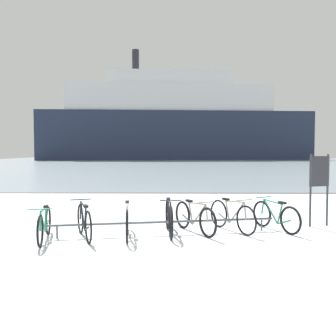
{
  "coord_description": "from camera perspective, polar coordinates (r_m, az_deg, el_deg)",
  "views": [
    {
      "loc": [
        0.34,
        -5.95,
        1.87
      ],
      "look_at": [
        0.15,
        4.97,
        1.36
      ],
      "focal_mm": 38.66,
      "sensor_mm": 36.0,
      "label": 1
    }
  ],
  "objects": [
    {
      "name": "ground",
      "position": [
        59.88,
        0.69,
        0.89
      ],
      "size": [
        80.0,
        132.0,
        0.08
      ],
      "color": "silver"
    },
    {
      "name": "bike_rack",
      "position": [
        8.19,
        -0.61,
        -8.57
      ],
      "size": [
        5.08,
        0.99,
        0.31
      ],
      "color": "#4C5156",
      "rests_on": "ground"
    },
    {
      "name": "bicycle_0",
      "position": [
        8.04,
        -18.91,
        -8.42
      ],
      "size": [
        0.52,
        1.7,
        0.75
      ],
      "color": "black",
      "rests_on": "ground"
    },
    {
      "name": "bicycle_1",
      "position": [
        8.02,
        -13.1,
        -8.22
      ],
      "size": [
        0.74,
        1.54,
        0.8
      ],
      "color": "black",
      "rests_on": "ground"
    },
    {
      "name": "bicycle_2",
      "position": [
        7.96,
        -6.45,
        -8.23
      ],
      "size": [
        0.46,
        1.73,
        0.8
      ],
      "color": "black",
      "rests_on": "ground"
    },
    {
      "name": "bicycle_3",
      "position": [
        8.22,
        0.17,
        -7.79
      ],
      "size": [
        0.46,
        1.76,
        0.83
      ],
      "color": "black",
      "rests_on": "ground"
    },
    {
      "name": "bicycle_4",
      "position": [
        8.35,
        4.21,
        -7.81
      ],
      "size": [
        0.88,
        1.56,
        0.77
      ],
      "color": "black",
      "rests_on": "ground"
    },
    {
      "name": "bicycle_5",
      "position": [
        8.61,
        10.03,
        -7.45
      ],
      "size": [
        0.86,
        1.51,
        0.8
      ],
      "color": "black",
      "rests_on": "ground"
    },
    {
      "name": "bicycle_6",
      "position": [
        8.92,
        16.57,
        -7.29
      ],
      "size": [
        0.78,
        1.45,
        0.76
      ],
      "color": "black",
      "rests_on": "ground"
    },
    {
      "name": "info_sign",
      "position": [
        9.7,
        22.75,
        -1.46
      ],
      "size": [
        0.54,
        0.2,
        1.8
      ],
      "color": "#33383D",
      "rests_on": "ground"
    },
    {
      "name": "ferry_ship",
      "position": [
        76.69,
        0.96,
        7.03
      ],
      "size": [
        56.9,
        12.63,
        22.82
      ],
      "color": "#232D47",
      "rests_on": "ground"
    }
  ]
}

